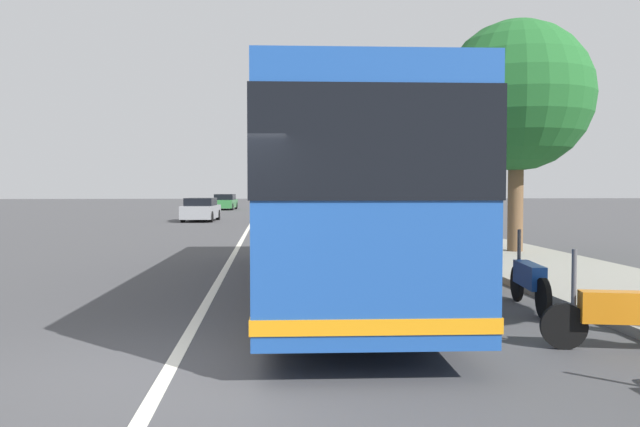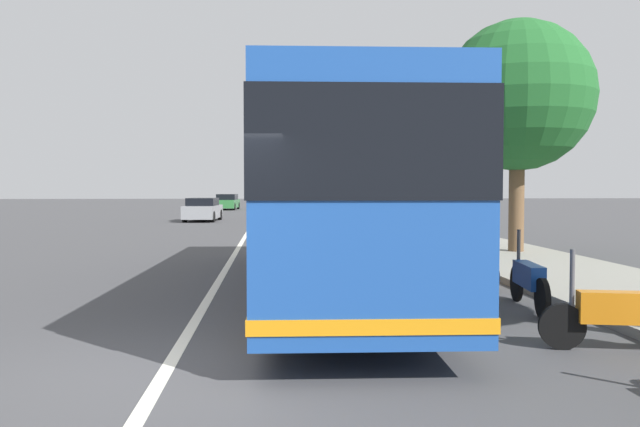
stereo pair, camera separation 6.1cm
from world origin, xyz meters
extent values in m
plane|color=#424244|center=(0.00, 0.00, 0.00)|extent=(220.00, 220.00, 0.00)
cube|color=gray|center=(10.00, -7.67, 0.07)|extent=(110.00, 3.60, 0.14)
cube|color=silver|center=(10.00, 0.00, 0.00)|extent=(110.00, 0.16, 0.01)
cube|color=#1E4C9E|center=(5.37, -2.35, 1.85)|extent=(12.41, 2.90, 2.99)
cube|color=black|center=(5.37, -2.35, 2.42)|extent=(12.45, 2.94, 1.15)
cube|color=orange|center=(5.37, -2.35, 0.60)|extent=(12.44, 2.93, 0.16)
cylinder|color=black|center=(9.35, -1.33, 0.50)|extent=(1.01, 0.33, 1.00)
cylinder|color=black|center=(9.28, -3.63, 0.50)|extent=(1.01, 0.33, 1.00)
cylinder|color=black|center=(1.46, -1.07, 0.50)|extent=(1.01, 0.33, 1.00)
cylinder|color=black|center=(1.39, -3.37, 0.50)|extent=(1.01, 0.33, 1.00)
cylinder|color=black|center=(0.49, -4.68, 0.28)|extent=(0.19, 0.57, 0.56)
cube|color=orange|center=(0.34, -5.39, 0.53)|extent=(0.46, 1.12, 0.38)
cylinder|color=#4C4C51|center=(0.47, -4.78, 0.88)|extent=(0.06, 0.06, 0.70)
cylinder|color=black|center=(3.76, -5.40, 0.31)|extent=(0.62, 0.16, 0.62)
cylinder|color=black|center=(2.26, -5.21, 0.31)|extent=(0.62, 0.16, 0.62)
cube|color=#1947A5|center=(3.01, -5.30, 0.56)|extent=(1.15, 0.38, 0.37)
cylinder|color=#4C4C51|center=(3.64, -5.38, 0.91)|extent=(0.06, 0.06, 0.70)
cylinder|color=black|center=(6.23, -4.86, 0.31)|extent=(0.61, 0.24, 0.61)
cylinder|color=black|center=(4.80, -5.26, 0.31)|extent=(0.61, 0.24, 0.61)
cube|color=orange|center=(5.52, -5.06, 0.56)|extent=(1.14, 0.54, 0.37)
cylinder|color=#4C4C51|center=(6.13, -4.89, 0.91)|extent=(0.06, 0.06, 0.70)
cube|color=gray|center=(31.03, 3.06, 0.56)|extent=(4.33, 2.02, 0.75)
cube|color=black|center=(30.95, 3.06, 1.16)|extent=(2.35, 1.76, 0.45)
cylinder|color=black|center=(29.59, 2.35, 0.32)|extent=(0.65, 0.26, 0.64)
cylinder|color=black|center=(29.69, 3.95, 0.32)|extent=(0.65, 0.26, 0.64)
cylinder|color=black|center=(32.37, 2.17, 0.32)|extent=(0.65, 0.26, 0.64)
cylinder|color=black|center=(32.47, 3.77, 0.32)|extent=(0.65, 0.26, 0.64)
cube|color=red|center=(29.11, -2.81, 0.56)|extent=(4.68, 1.98, 0.77)
cube|color=black|center=(28.91, -2.82, 1.20)|extent=(2.56, 1.79, 0.49)
cylinder|color=black|center=(30.62, -1.92, 0.32)|extent=(0.64, 0.23, 0.64)
cylinder|color=black|center=(30.65, -3.64, 0.32)|extent=(0.64, 0.23, 0.64)
cylinder|color=black|center=(27.56, -1.98, 0.32)|extent=(0.64, 0.23, 0.64)
cylinder|color=black|center=(27.59, -3.71, 0.32)|extent=(0.64, 0.23, 0.64)
cube|color=#2D7238|center=(51.00, 3.10, 0.54)|extent=(4.77, 2.12, 0.72)
cube|color=black|center=(51.15, 3.09, 1.16)|extent=(2.55, 1.83, 0.51)
cylinder|color=black|center=(49.41, 2.37, 0.32)|extent=(0.65, 0.26, 0.64)
cylinder|color=black|center=(49.52, 4.03, 0.32)|extent=(0.65, 0.26, 0.64)
cylinder|color=black|center=(52.48, 2.17, 0.32)|extent=(0.65, 0.26, 0.64)
cylinder|color=black|center=(52.59, 3.83, 0.32)|extent=(0.65, 0.26, 0.64)
cylinder|color=brown|center=(10.88, -8.20, 1.67)|extent=(0.44, 0.44, 3.33)
sphere|color=#1E5B26|center=(10.88, -8.20, 4.63)|extent=(4.33, 4.33, 4.33)
cylinder|color=brown|center=(24.58, -7.97, 1.80)|extent=(0.28, 0.28, 3.59)
sphere|color=#337F38|center=(24.58, -7.97, 4.69)|extent=(3.64, 3.64, 3.64)
cylinder|color=slate|center=(19.67, -7.70, 3.20)|extent=(0.32, 0.32, 6.39)
camera|label=1|loc=(-6.88, -1.11, 1.97)|focal=35.31mm
camera|label=2|loc=(-6.88, -1.17, 1.97)|focal=35.31mm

